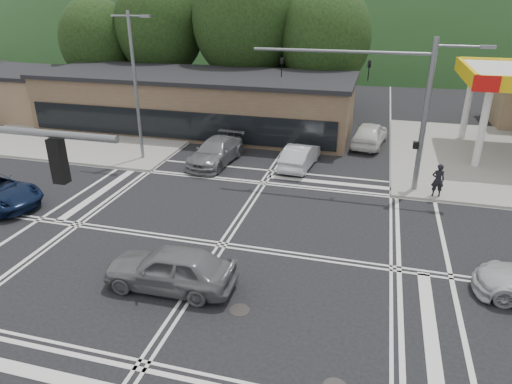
% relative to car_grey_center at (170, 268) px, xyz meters
% --- Properties ---
extents(ground, '(120.00, 120.00, 0.00)m').
position_rel_car_grey_center_xyz_m(ground, '(0.79, 3.37, -0.81)').
color(ground, black).
rests_on(ground, ground).
extents(sidewalk_nw, '(16.00, 16.00, 0.15)m').
position_rel_car_grey_center_xyz_m(sidewalk_nw, '(-14.21, 18.37, -0.74)').
color(sidewalk_nw, gray).
rests_on(sidewalk_nw, ground).
extents(commercial_row, '(24.00, 8.00, 4.00)m').
position_rel_car_grey_center_xyz_m(commercial_row, '(-7.21, 20.37, 1.19)').
color(commercial_row, brown).
rests_on(commercial_row, ground).
extents(commercial_nw, '(8.00, 7.00, 3.60)m').
position_rel_car_grey_center_xyz_m(commercial_nw, '(-23.21, 20.37, 0.99)').
color(commercial_nw, '#846B4F').
rests_on(commercial_nw, ground).
extents(hill_north, '(252.00, 126.00, 140.00)m').
position_rel_car_grey_center_xyz_m(hill_north, '(0.79, 93.37, -0.81)').
color(hill_north, '#1B3819').
rests_on(hill_north, ground).
extents(tree_n_a, '(8.00, 8.00, 11.75)m').
position_rel_car_grey_center_xyz_m(tree_n_a, '(-13.21, 27.37, 6.33)').
color(tree_n_a, '#382619').
rests_on(tree_n_a, ground).
extents(tree_n_b, '(9.00, 9.00, 12.98)m').
position_rel_car_grey_center_xyz_m(tree_n_b, '(-5.21, 27.37, 6.98)').
color(tree_n_b, '#382619').
rests_on(tree_n_b, ground).
extents(tree_n_c, '(7.60, 7.60, 10.87)m').
position_rel_car_grey_center_xyz_m(tree_n_c, '(1.79, 27.37, 5.68)').
color(tree_n_c, '#382619').
rests_on(tree_n_c, ground).
extents(tree_n_d, '(6.80, 6.80, 9.76)m').
position_rel_car_grey_center_xyz_m(tree_n_d, '(-19.21, 26.37, 5.02)').
color(tree_n_d, '#382619').
rests_on(tree_n_d, ground).
extents(tree_n_e, '(8.40, 8.40, 11.98)m').
position_rel_car_grey_center_xyz_m(tree_n_e, '(-1.21, 31.37, 6.33)').
color(tree_n_e, '#382619').
rests_on(tree_n_e, ground).
extents(streetlight_nw, '(2.50, 0.25, 9.00)m').
position_rel_car_grey_center_xyz_m(streetlight_nw, '(-7.65, 12.37, 4.23)').
color(streetlight_nw, slate).
rests_on(streetlight_nw, ground).
extents(signal_mast_ne, '(11.65, 0.30, 8.00)m').
position_rel_car_grey_center_xyz_m(signal_mast_ne, '(7.74, 11.57, 4.26)').
color(signal_mast_ne, slate).
rests_on(signal_mast_ne, ground).
extents(car_grey_center, '(4.83, 2.05, 1.63)m').
position_rel_car_grey_center_xyz_m(car_grey_center, '(0.00, 0.00, 0.00)').
color(car_grey_center, slate).
rests_on(car_grey_center, ground).
extents(car_queue_a, '(1.97, 4.55, 1.46)m').
position_rel_car_grey_center_xyz_m(car_queue_a, '(2.33, 13.66, -0.09)').
color(car_queue_a, silver).
rests_on(car_queue_a, ground).
extents(car_queue_b, '(2.63, 5.15, 1.68)m').
position_rel_car_grey_center_xyz_m(car_queue_b, '(6.29, 19.23, 0.02)').
color(car_queue_b, silver).
rests_on(car_queue_b, ground).
extents(car_northbound, '(2.65, 5.46, 1.53)m').
position_rel_car_grey_center_xyz_m(car_northbound, '(-2.91, 12.98, -0.05)').
color(car_northbound, slate).
rests_on(car_northbound, ground).
extents(pedestrian, '(0.67, 0.46, 1.76)m').
position_rel_car_grey_center_xyz_m(pedestrian, '(10.03, 10.87, 0.22)').
color(pedestrian, black).
rests_on(pedestrian, sidewalk_ne).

